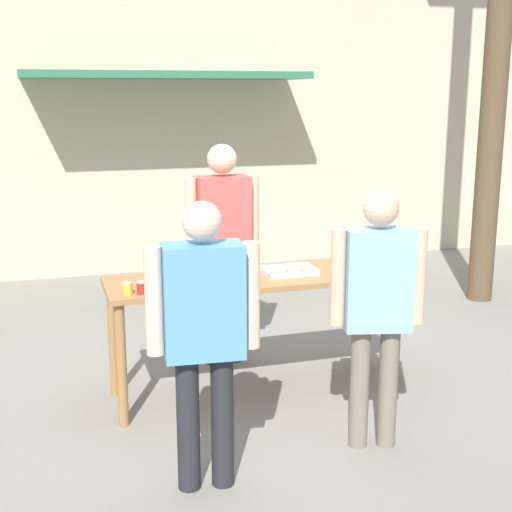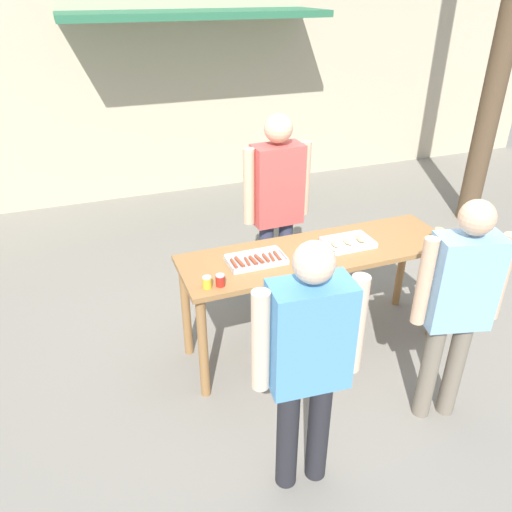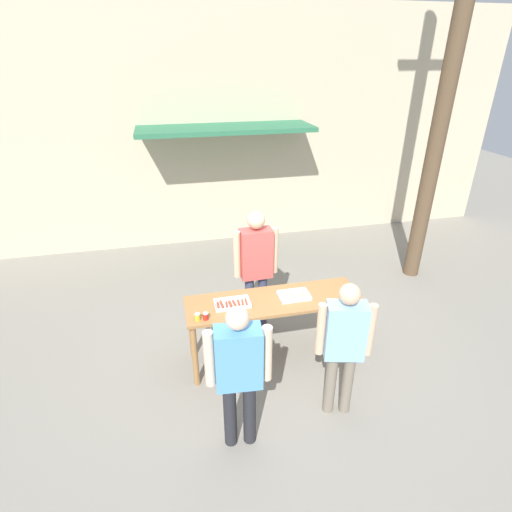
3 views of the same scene
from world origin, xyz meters
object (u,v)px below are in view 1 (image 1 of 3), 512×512
beer_cup (387,266)px  person_customer_with_cup (377,298)px  food_tray_buns (291,271)px  condiment_jar_ketchup (142,288)px  food_tray_sausages (185,280)px  person_server_behind_table (223,235)px  person_customer_holding_hotdog (204,323)px  condiment_jar_mustard (128,289)px

beer_cup → person_customer_with_cup: bearing=-121.2°
food_tray_buns → condiment_jar_ketchup: 1.16m
food_tray_sausages → beer_cup: size_ratio=3.70×
person_server_behind_table → person_customer_holding_hotdog: person_server_behind_table is taller
person_customer_holding_hotdog → condiment_jar_mustard: bearing=-67.7°
beer_cup → food_tray_sausages: bearing=171.9°
person_server_behind_table → condiment_jar_ketchup: bearing=-133.4°
person_customer_holding_hotdog → person_customer_with_cup: (1.13, 0.16, -0.00)m
food_tray_sausages → beer_cup: 1.49m
food_tray_buns → person_customer_with_cup: size_ratio=0.23×
food_tray_buns → food_tray_sausages: bearing=-179.9°
food_tray_buns → person_customer_holding_hotdog: bearing=-128.6°
condiment_jar_ketchup → food_tray_buns: bearing=11.1°
food_tray_sausages → condiment_jar_mustard: (-0.43, -0.21, 0.03)m
condiment_jar_ketchup → person_customer_holding_hotdog: bearing=-77.8°
food_tray_sausages → condiment_jar_ketchup: (-0.34, -0.22, 0.03)m
condiment_jar_mustard → person_server_behind_table: bearing=45.2°
person_server_behind_table → person_customer_with_cup: person_server_behind_table is taller
condiment_jar_mustard → person_server_behind_table: person_server_behind_table is taller
condiment_jar_ketchup → person_server_behind_table: person_server_behind_table is taller
condiment_jar_mustard → person_customer_with_cup: 1.64m
condiment_jar_ketchup → beer_cup: size_ratio=0.73×
food_tray_sausages → person_customer_with_cup: 1.42m
condiment_jar_mustard → condiment_jar_ketchup: bearing=-4.7°
person_customer_holding_hotdog → person_customer_with_cup: size_ratio=1.01×
condiment_jar_mustard → food_tray_buns: bearing=10.0°
condiment_jar_mustard → person_customer_holding_hotdog: size_ratio=0.05×
food_tray_sausages → food_tray_buns: food_tray_buns is taller
food_tray_buns → condiment_jar_mustard: (-1.23, -0.22, 0.02)m
condiment_jar_mustard → person_customer_with_cup: size_ratio=0.05×
food_tray_sausages → person_customer_with_cup: person_customer_with_cup is taller
condiment_jar_ketchup → person_customer_with_cup: bearing=-30.5°
condiment_jar_mustard → person_customer_with_cup: bearing=-29.1°
condiment_jar_ketchup → beer_cup: bearing=0.4°
food_tray_sausages → condiment_jar_mustard: size_ratio=5.09×
beer_cup → person_customer_with_cup: size_ratio=0.07×
beer_cup → person_customer_with_cup: 0.93m
condiment_jar_ketchup → person_server_behind_table: bearing=48.6°
condiment_jar_ketchup → person_server_behind_table: (0.79, 0.90, 0.14)m
food_tray_buns → person_customer_with_cup: (0.20, -1.01, 0.06)m
person_customer_with_cup → beer_cup: bearing=-107.0°
person_server_behind_table → person_customer_holding_hotdog: 1.94m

